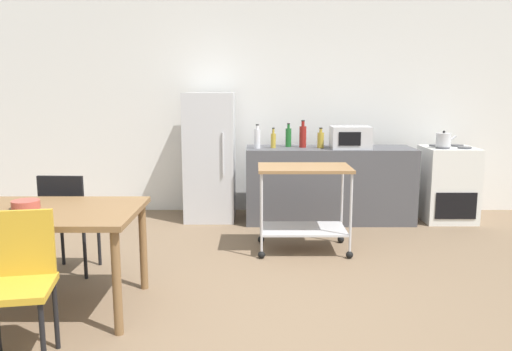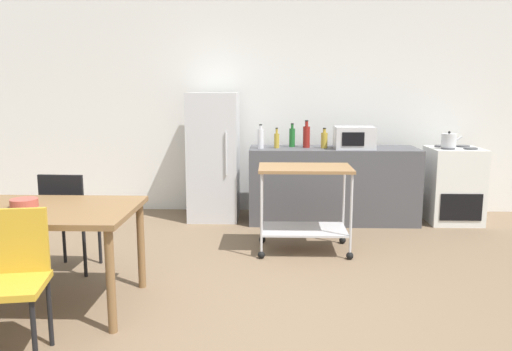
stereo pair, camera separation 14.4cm
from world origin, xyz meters
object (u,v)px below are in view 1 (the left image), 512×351
(chair_black, at_px, (68,216))
(microwave, at_px, (350,137))
(kettle, at_px, (443,140))
(chair_mustard, at_px, (18,277))
(bottle_sesame_oil, at_px, (257,138))
(stove_oven, at_px, (447,184))
(dining_table, at_px, (33,221))
(refrigerator, at_px, (210,157))
(fruit_bowl, at_px, (26,205))
(bottle_sparkling_water, at_px, (288,137))
(bottle_olive_oil, at_px, (273,140))
(bottle_soy_sauce, at_px, (303,136))
(kitchen_cart, at_px, (304,194))
(bottle_hot_sauce, at_px, (320,140))

(chair_black, relative_size, microwave, 1.93)
(kettle, bearing_deg, chair_mustard, -138.65)
(chair_black, relative_size, bottle_sesame_oil, 3.13)
(stove_oven, bearing_deg, chair_mustard, -138.70)
(dining_table, xyz_separation_m, chair_black, (-0.02, 0.72, -0.15))
(stove_oven, relative_size, refrigerator, 0.59)
(chair_black, distance_m, microwave, 3.28)
(dining_table, xyz_separation_m, fruit_bowl, (-0.06, 0.03, 0.11))
(refrigerator, xyz_separation_m, bottle_sparkling_water, (0.96, -0.01, 0.24))
(dining_table, bearing_deg, bottle_sesame_oil, 56.75)
(refrigerator, xyz_separation_m, fruit_bowl, (-1.09, -2.61, 0.00))
(bottle_olive_oil, height_order, bottle_sparkling_water, bottle_sparkling_water)
(bottle_sesame_oil, xyz_separation_m, kettle, (2.20, 0.01, -0.02))
(bottle_sesame_oil, bearing_deg, stove_oven, 2.65)
(refrigerator, relative_size, bottle_soy_sauce, 4.75)
(bottle_sparkling_water, bearing_deg, refrigerator, 179.16)
(bottle_sesame_oil, relative_size, bottle_sparkling_water, 1.00)
(microwave, xyz_separation_m, kettle, (1.10, 0.01, -0.03))
(refrigerator, relative_size, bottle_sparkling_water, 5.43)
(chair_mustard, distance_m, kitchen_cart, 2.79)
(chair_black, height_order, stove_oven, stove_oven)
(bottle_olive_oil, relative_size, fruit_bowl, 1.24)
(dining_table, xyz_separation_m, bottle_soy_sauce, (2.16, 2.56, 0.37))
(chair_black, xyz_separation_m, refrigerator, (1.05, 1.93, 0.26))
(refrigerator, bearing_deg, bottle_hot_sauce, -5.66)
(stove_oven, xyz_separation_m, bottle_sesame_oil, (-2.32, -0.11, 0.57))
(refrigerator, relative_size, kitchen_cart, 1.70)
(dining_table, bearing_deg, kettle, 32.88)
(dining_table, height_order, bottle_soy_sauce, bottle_soy_sauce)
(bottle_soy_sauce, height_order, fruit_bowl, bottle_soy_sauce)
(microwave, bearing_deg, bottle_sparkling_water, 166.50)
(stove_oven, relative_size, bottle_olive_oil, 3.82)
(dining_table, distance_m, chair_mustard, 0.75)
(bottle_sesame_oil, bearing_deg, bottle_hot_sauce, 4.27)
(bottle_olive_oil, relative_size, bottle_sparkling_water, 0.84)
(chair_mustard, relative_size, bottle_hot_sauce, 3.69)
(chair_mustard, height_order, kettle, kettle)
(chair_black, bearing_deg, chair_mustard, 101.69)
(chair_mustard, distance_m, fruit_bowl, 0.83)
(chair_black, bearing_deg, stove_oven, -152.36)
(dining_table, xyz_separation_m, stove_oven, (3.93, 2.56, -0.22))
(dining_table, xyz_separation_m, bottle_sparkling_water, (1.99, 2.63, 0.35))
(bottle_sesame_oil, xyz_separation_m, bottle_soy_sauce, (0.55, 0.11, 0.02))
(refrigerator, bearing_deg, microwave, -6.36)
(bottle_soy_sauce, xyz_separation_m, bottle_hot_sauce, (0.21, -0.05, -0.04))
(chair_mustard, bearing_deg, chair_black, 89.09)
(stove_oven, bearing_deg, kitchen_cart, -147.52)
(kettle, bearing_deg, bottle_olive_oil, 178.86)
(fruit_bowl, bearing_deg, bottle_soy_sauce, 48.79)
(dining_table, distance_m, bottle_hot_sauce, 3.46)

